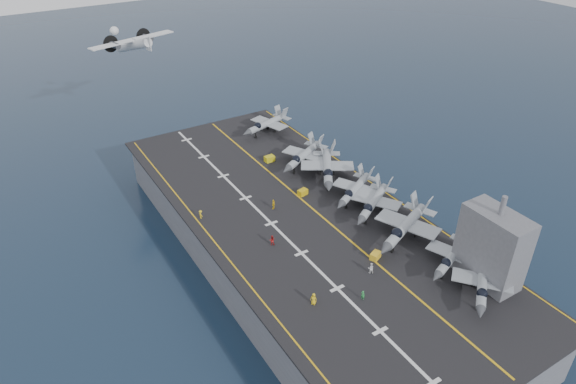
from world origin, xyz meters
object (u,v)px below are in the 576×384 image
island_superstructure (494,239)px  tow_cart_a (375,256)px  transport_plane (133,45)px  fighter_jet_0 (482,282)px

island_superstructure → tow_cart_a: (-11.43, 12.55, -6.94)m
transport_plane → island_superstructure: bearing=-74.2°
fighter_jet_0 → transport_plane: bearing=103.4°
island_superstructure → fighter_jet_0: (-3.48, -2.14, -5.20)m
fighter_jet_0 → transport_plane: size_ratio=0.63×
fighter_jet_0 → tow_cart_a: 16.79m
transport_plane → fighter_jet_0: bearing=-76.6°
fighter_jet_0 → transport_plane: 94.54m
island_superstructure → fighter_jet_0: bearing=-148.5°
island_superstructure → transport_plane: transport_plane is taller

